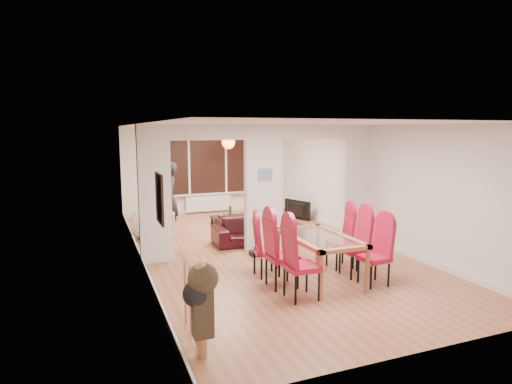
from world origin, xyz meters
TOP-DOWN VIEW (x-y plane):
  - floor at (0.00, 0.00)m, footprint 5.00×9.00m
  - room_walls at (0.00, 0.00)m, footprint 5.00×9.00m
  - divider_wall at (0.00, 0.00)m, footprint 5.00×0.18m
  - bay_window_blinds at (0.00, 4.44)m, footprint 3.00×0.08m
  - radiator at (0.00, 4.40)m, footprint 1.40×0.08m
  - pendant_light at (0.30, 3.30)m, footprint 0.36×0.36m
  - stair_newel at (-2.25, -3.20)m, footprint 0.40×1.20m
  - wall_poster at (-2.47, -2.40)m, footprint 0.04×0.52m
  - pillar_photo at (0.00, -0.10)m, footprint 0.30×0.03m
  - dining_table at (0.17, -2.02)m, footprint 0.92×1.63m
  - dining_chair_la at (-0.46, -2.60)m, footprint 0.48×0.48m
  - dining_chair_lb at (-0.52, -2.05)m, footprint 0.46×0.46m
  - dining_chair_lc at (-0.54, -1.47)m, footprint 0.48×0.48m
  - dining_chair_ra at (0.90, -2.51)m, footprint 0.47×0.47m
  - dining_chair_rb at (0.86, -2.03)m, footprint 0.46×0.46m
  - dining_chair_rc at (0.88, -1.54)m, footprint 0.50×0.50m
  - sofa at (0.11, 0.60)m, footprint 1.99×0.83m
  - armchair at (-2.00, 1.81)m, footprint 0.94×0.94m
  - person at (-1.59, 2.05)m, footprint 0.72×0.56m
  - television at (2.00, 2.55)m, footprint 0.91×0.45m
  - coffee_table at (0.09, 2.65)m, footprint 0.97×0.54m
  - bottle at (0.14, 2.69)m, footprint 0.07×0.07m
  - bowl at (-0.14, 2.58)m, footprint 0.21×0.21m
  - shoes at (-0.30, -0.32)m, footprint 0.22×0.24m

SIDE VIEW (x-z plane):
  - floor at x=0.00m, z-range -0.01..0.01m
  - shoes at x=-0.30m, z-range 0.00..0.09m
  - coffee_table at x=0.09m, z-range 0.00..0.22m
  - bowl at x=-0.14m, z-range 0.22..0.27m
  - television at x=2.00m, z-range 0.00..0.54m
  - sofa at x=0.11m, z-range 0.00..0.57m
  - radiator at x=0.00m, z-range 0.05..0.55m
  - armchair at x=-2.00m, z-range 0.00..0.64m
  - bottle at x=0.14m, z-range 0.22..0.49m
  - dining_table at x=0.17m, z-range 0.00..0.76m
  - dining_chair_lc at x=-0.54m, z-range 0.00..1.02m
  - dining_chair_ra at x=0.90m, z-range 0.00..1.05m
  - dining_chair_rc at x=0.88m, z-range 0.00..1.06m
  - dining_chair_rb at x=0.86m, z-range 0.00..1.09m
  - stair_newel at x=-2.25m, z-range 0.00..1.10m
  - dining_chair_lb at x=-0.52m, z-range 0.00..1.15m
  - dining_chair_la at x=-0.46m, z-range 0.00..1.15m
  - person at x=-1.59m, z-range 0.00..1.75m
  - room_walls at x=0.00m, z-range 0.00..2.60m
  - divider_wall at x=0.00m, z-range 0.00..2.60m
  - bay_window_blinds at x=0.00m, z-range 0.60..2.40m
  - wall_poster at x=-2.47m, z-range 1.27..1.94m
  - pillar_photo at x=0.00m, z-range 1.48..1.73m
  - pendant_light at x=0.30m, z-range 1.97..2.33m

